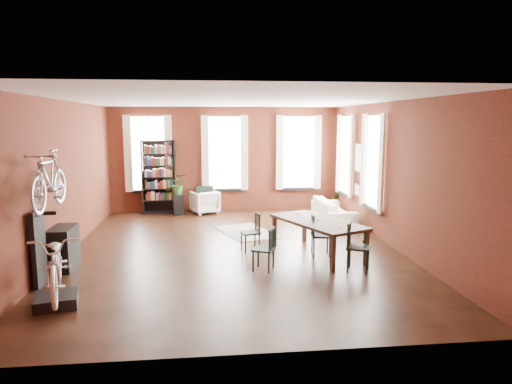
{
  "coord_description": "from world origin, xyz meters",
  "views": [
    {
      "loc": [
        -0.57,
        -9.58,
        2.76
      ],
      "look_at": [
        0.54,
        0.6,
        1.17
      ],
      "focal_mm": 32.0,
      "sensor_mm": 36.0,
      "label": 1
    }
  ],
  "objects": [
    {
      "name": "plant_on_stand",
      "position": [
        -1.43,
        4.0,
        0.86
      ],
      "size": [
        0.6,
        0.66,
        0.48
      ],
      "primitive_type": "imported",
      "rotation": [
        0.0,
        0.0,
        0.08
      ],
      "color": "#2A5622",
      "rests_on": "plant_stand"
    },
    {
      "name": "striped_rug",
      "position": [
        0.4,
        1.56,
        0.01
      ],
      "size": [
        1.61,
        2.01,
        0.01
      ],
      "primitive_type": "cube",
      "rotation": [
        0.0,
        0.0,
        0.34
      ],
      "color": "black",
      "rests_on": "ground"
    },
    {
      "name": "plant_small",
      "position": [
        2.96,
        0.07,
        0.08
      ],
      "size": [
        0.41,
        0.52,
        0.16
      ],
      "primitive_type": "imported",
      "rotation": [
        0.0,
        0.0,
        0.44
      ],
      "color": "#2F5E25",
      "rests_on": "ground"
    },
    {
      "name": "plant_stand",
      "position": [
        -1.43,
        3.98,
        0.31
      ],
      "size": [
        0.37,
        0.37,
        0.62
      ],
      "primitive_type": "cube",
      "rotation": [
        0.0,
        0.0,
        0.23
      ],
      "color": "black",
      "rests_on": "ground"
    },
    {
      "name": "room",
      "position": [
        0.25,
        0.62,
        2.14
      ],
      "size": [
        9.0,
        9.04,
        3.22
      ],
      "color": "black",
      "rests_on": "ground"
    },
    {
      "name": "bookshelf",
      "position": [
        -2.0,
        4.3,
        1.1
      ],
      "size": [
        1.0,
        0.32,
        2.2
      ],
      "primitive_type": "cube",
      "color": "black",
      "rests_on": "ground"
    },
    {
      "name": "dining_chair_d",
      "position": [
        1.77,
        -0.61,
        0.43
      ],
      "size": [
        0.44,
        0.44,
        0.87
      ],
      "primitive_type": "cube",
      "rotation": [
        0.0,
        0.0,
        1.46
      ],
      "color": "#1A3937",
      "rests_on": "ground"
    },
    {
      "name": "white_armchair",
      "position": [
        -0.64,
        4.1,
        0.38
      ],
      "size": [
        0.93,
        0.91,
        0.75
      ],
      "primitive_type": "imported",
      "rotation": [
        0.0,
        0.0,
        3.53
      ],
      "color": "white",
      "rests_on": "ground"
    },
    {
      "name": "plant_by_sofa",
      "position": [
        3.37,
        4.08,
        0.13
      ],
      "size": [
        0.4,
        0.62,
        0.26
      ],
      "primitive_type": "imported",
      "rotation": [
        0.0,
        0.0,
        0.12
      ],
      "color": "#2C5823",
      "rests_on": "ground"
    },
    {
      "name": "bicycle_floor",
      "position": [
        -2.83,
        -2.7,
        1.1
      ],
      "size": [
        0.88,
        1.11,
        1.85
      ],
      "primitive_type": "imported",
      "rotation": [
        0.0,
        0.0,
        0.26
      ],
      "color": "silver",
      "rests_on": "bike_trainer"
    },
    {
      "name": "cream_sofa",
      "position": [
        2.95,
        2.6,
        0.41
      ],
      "size": [
        0.61,
        2.08,
        0.81
      ],
      "primitive_type": "imported",
      "rotation": [
        0.0,
        0.0,
        1.57
      ],
      "color": "beige",
      "rests_on": "ground"
    },
    {
      "name": "dining_chair_c",
      "position": [
        2.21,
        -1.65,
        0.46
      ],
      "size": [
        0.56,
        0.56,
        0.92
      ],
      "primitive_type": "cube",
      "rotation": [
        0.0,
        0.0,
        1.15
      ],
      "color": "black",
      "rests_on": "ground"
    },
    {
      "name": "dining_table",
      "position": [
        1.69,
        -0.58,
        0.37
      ],
      "size": [
        1.78,
        2.38,
        0.74
      ],
      "primitive_type": "cube",
      "rotation": [
        0.0,
        0.0,
        0.42
      ],
      "color": "#49382C",
      "rests_on": "ground"
    },
    {
      "name": "dining_chair_a",
      "position": [
        0.46,
        -1.4,
        0.41
      ],
      "size": [
        0.5,
        0.5,
        0.81
      ],
      "primitive_type": "cube",
      "rotation": [
        0.0,
        0.0,
        -2.0
      ],
      "color": "#183535",
      "rests_on": "ground"
    },
    {
      "name": "bike_trainer",
      "position": [
        -2.86,
        -2.73,
        0.09
      ],
      "size": [
        0.72,
        0.72,
        0.18
      ],
      "primitive_type": "cube",
      "rotation": [
        0.0,
        0.0,
        0.21
      ],
      "color": "black",
      "rests_on": "ground"
    },
    {
      "name": "console_table",
      "position": [
        -3.28,
        -0.9,
        0.4
      ],
      "size": [
        0.4,
        0.8,
        0.8
      ],
      "primitive_type": "cube",
      "color": "black",
      "rests_on": "ground"
    },
    {
      "name": "dining_chair_b",
      "position": [
        0.34,
        -0.1,
        0.41
      ],
      "size": [
        0.45,
        0.45,
        0.82
      ],
      "primitive_type": "cube",
      "rotation": [
        0.0,
        0.0,
        -1.37
      ],
      "color": "#1D2F1B",
      "rests_on": "ground"
    },
    {
      "name": "bicycle_hung",
      "position": [
        -3.15,
        -1.8,
        2.13
      ],
      "size": [
        0.47,
        1.0,
        1.66
      ],
      "primitive_type": "imported",
      "color": "#A5A8AD",
      "rests_on": "bike_wall_rack"
    },
    {
      "name": "bike_wall_rack",
      "position": [
        -3.4,
        -1.8,
        0.65
      ],
      "size": [
        0.16,
        0.6,
        1.3
      ],
      "primitive_type": "cube",
      "color": "black",
      "rests_on": "ground"
    }
  ]
}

